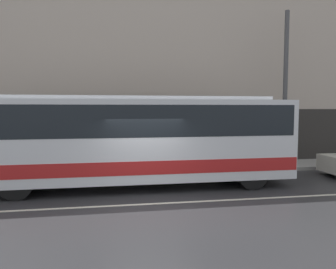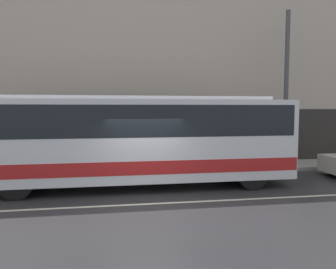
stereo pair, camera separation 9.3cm
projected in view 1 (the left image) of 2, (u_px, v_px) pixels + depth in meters
name	position (u px, v px, depth m)	size (l,w,h in m)	color
ground_plane	(149.00, 204.00, 9.71)	(60.00, 60.00, 0.00)	#2D2D30
sidewalk	(136.00, 170.00, 14.72)	(60.00, 2.23, 0.16)	gray
building_facade	(133.00, 53.00, 15.53)	(60.00, 0.35, 11.34)	#B7A899
lane_stripe	(149.00, 204.00, 9.71)	(54.00, 0.14, 0.01)	beige
transit_bus	(127.00, 136.00, 11.72)	(11.81, 2.61, 3.25)	silver
utility_pole_near	(285.00, 89.00, 15.32)	(0.21, 0.21, 7.17)	#4C4C4F
pedestrian_waiting	(72.00, 155.00, 13.69)	(0.36, 0.36, 1.59)	navy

